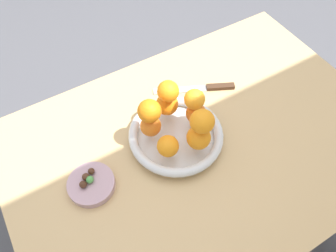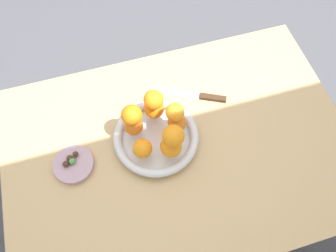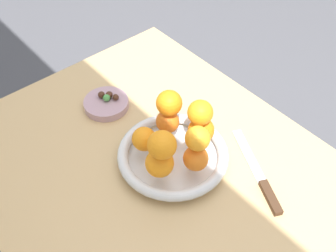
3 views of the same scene
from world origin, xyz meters
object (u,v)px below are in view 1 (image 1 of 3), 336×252
at_px(candy_dish, 91,184).
at_px(candy_ball_4, 90,179).
at_px(orange_1, 169,147).
at_px(orange_4, 167,104).
at_px(orange_7, 202,121).
at_px(orange_0, 151,126).
at_px(orange_3, 196,113).
at_px(dining_table, 200,157).
at_px(orange_2, 199,138).
at_px(fruit_bowl, 176,135).
at_px(orange_8, 149,111).
at_px(candy_ball_0, 86,177).
at_px(candy_ball_3, 83,184).
at_px(orange_5, 195,99).
at_px(candy_ball_2, 90,180).
at_px(orange_6, 168,91).
at_px(knife, 201,88).
at_px(candy_ball_1, 91,171).

height_order(candy_dish, candy_ball_4, candy_ball_4).
xyz_separation_m(orange_1, orange_4, (-0.07, -0.12, 0.00)).
distance_m(candy_dish, orange_7, 0.33).
relative_size(orange_0, orange_7, 0.91).
bearing_deg(orange_3, dining_table, 84.23).
xyz_separation_m(orange_0, orange_2, (-0.09, 0.10, 0.00)).
height_order(fruit_bowl, orange_0, orange_0).
height_order(orange_1, orange_8, orange_8).
height_order(orange_1, orange_2, orange_2).
relative_size(dining_table, orange_2, 16.90).
bearing_deg(orange_2, candy_ball_0, -12.75).
xyz_separation_m(orange_1, orange_2, (-0.08, 0.02, 0.00)).
bearing_deg(candy_ball_3, orange_7, 171.23).
relative_size(fruit_bowl, candy_dish, 2.18).
height_order(orange_5, orange_8, orange_8).
height_order(orange_8, candy_ball_2, orange_8).
relative_size(orange_1, candy_ball_2, 2.99).
bearing_deg(candy_ball_3, orange_3, -176.61).
bearing_deg(dining_table, orange_3, -95.77).
height_order(orange_0, orange_7, orange_7).
distance_m(orange_5, orange_8, 0.13).
relative_size(orange_3, candy_ball_4, 2.98).
distance_m(orange_8, candy_ball_0, 0.23).
bearing_deg(orange_6, candy_ball_0, 12.99).
bearing_deg(orange_0, candy_ball_3, 12.03).
bearing_deg(knife, orange_5, 45.71).
xyz_separation_m(candy_ball_1, candy_ball_4, (0.01, 0.02, 0.00)).
relative_size(orange_1, orange_2, 0.89).
relative_size(orange_7, knife, 0.26).
height_order(orange_4, orange_7, orange_7).
distance_m(candy_ball_1, knife, 0.44).
xyz_separation_m(candy_dish, candy_ball_0, (0.00, -0.02, 0.02)).
bearing_deg(candy_ball_3, orange_1, 171.56).
relative_size(orange_3, orange_4, 0.91).
distance_m(orange_0, knife, 0.26).
height_order(orange_8, candy_ball_0, orange_8).
bearing_deg(orange_7, candy_ball_2, -9.95).
height_order(candy_dish, candy_ball_2, candy_ball_2).
relative_size(fruit_bowl, knife, 1.10).
xyz_separation_m(orange_0, candy_ball_3, (0.22, 0.05, -0.04)).
bearing_deg(orange_6, orange_8, 22.23).
height_order(orange_1, orange_4, orange_4).
xyz_separation_m(orange_4, candy_ball_1, (0.27, 0.06, -0.04)).
relative_size(candy_ball_1, candy_ball_3, 0.91).
distance_m(orange_0, candy_ball_3, 0.23).
height_order(orange_7, orange_8, orange_7).
xyz_separation_m(fruit_bowl, orange_1, (0.05, 0.05, 0.05)).
relative_size(orange_3, orange_6, 0.97).
relative_size(dining_table, orange_6, 18.32).
height_order(orange_1, orange_5, orange_5).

